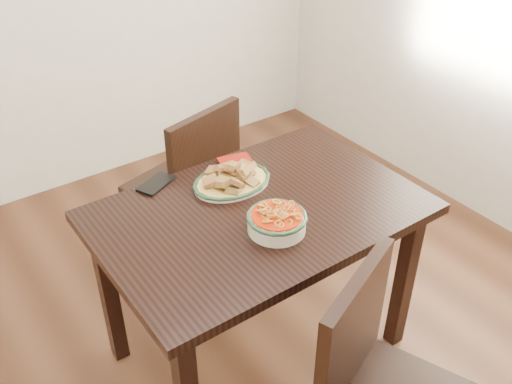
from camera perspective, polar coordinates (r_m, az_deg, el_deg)
floor at (r=2.56m, az=-2.26°, el=-16.25°), size 3.50×3.50×0.00m
dining_table at (r=2.15m, az=0.31°, el=-3.79°), size 1.18×0.79×0.75m
chair_far at (r=2.71m, az=-6.52°, el=1.09°), size 0.51×0.51×0.89m
chair_near at (r=1.89m, az=12.23°, el=-18.30°), size 0.55×0.55×0.89m
fish_plate at (r=2.20m, az=-2.44°, el=1.77°), size 0.31×0.24×0.11m
noodle_bowl at (r=1.96m, az=2.09°, el=-2.79°), size 0.21×0.21×0.08m
smartphone at (r=2.25m, az=-9.94°, el=0.83°), size 0.17×0.14×0.01m
napkin at (r=2.35m, az=-2.01°, el=3.01°), size 0.15×0.14×0.01m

